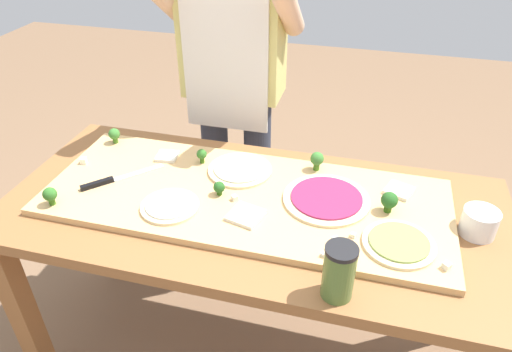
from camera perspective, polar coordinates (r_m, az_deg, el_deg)
name	(u,v)px	position (r m, az deg, el deg)	size (l,w,h in m)	color
prep_table	(253,231)	(1.59, -0.33, -6.75)	(1.63, 0.74, 0.78)	brown
cutting_board	(245,197)	(1.54, -1.37, -2.59)	(1.31, 0.52, 0.02)	tan
chefs_knife	(111,180)	(1.66, -17.21, -0.47)	(0.21, 0.22, 0.02)	#B7BABF
pizza_whole_beet_magenta	(326,199)	(1.52, 8.57, -2.76)	(0.28, 0.28, 0.02)	beige
pizza_whole_cheese_artichoke	(240,169)	(1.64, -1.96, 0.80)	(0.22, 0.22, 0.02)	beige
pizza_whole_pesto_green	(399,243)	(1.40, 17.01, -7.84)	(0.21, 0.21, 0.02)	beige
pizza_whole_white_garlic	(170,206)	(1.49, -10.46, -3.58)	(0.18, 0.18, 0.02)	beige
pizza_slice_near_right	(244,215)	(1.44, -1.48, -4.77)	(0.10, 0.10, 0.01)	silver
pizza_slice_near_left	(399,190)	(1.61, 17.02, -1.69)	(0.08, 0.08, 0.01)	silver
pizza_slice_far_left	(167,156)	(1.75, -10.77, 2.38)	(0.07, 0.07, 0.01)	silver
broccoli_floret_front_left	(202,155)	(1.69, -6.63, 2.58)	(0.04, 0.04, 0.05)	#366618
broccoli_floret_front_right	(389,201)	(1.49, 15.93, -2.92)	(0.05, 0.05, 0.07)	#2C5915
broccoli_floret_front_mid	(317,159)	(1.64, 7.44, 2.01)	(0.05, 0.05, 0.07)	#3F7220
broccoli_floret_center_left	(50,195)	(1.60, -23.80, -2.11)	(0.04, 0.04, 0.06)	#366618
broccoli_floret_back_left	(219,187)	(1.52, -4.47, -1.34)	(0.04, 0.04, 0.05)	#2C5915
broccoli_floret_back_mid	(114,135)	(1.88, -16.88, 4.86)	(0.04, 0.04, 0.06)	#3F7220
cheese_crumble_a	(323,255)	(1.32, 8.21, -9.45)	(0.01, 0.01, 0.01)	white
cheese_crumble_b	(84,161)	(1.79, -20.27, 1.75)	(0.02, 0.02, 0.02)	white
cheese_crumble_c	(235,198)	(1.50, -2.63, -2.67)	(0.02, 0.02, 0.02)	silver
cheese_crumble_d	(447,266)	(1.37, 22.20, -10.11)	(0.02, 0.02, 0.02)	silver
cheese_crumble_e	(335,240)	(1.36, 9.62, -7.70)	(0.02, 0.02, 0.02)	white
cheese_crumble_f	(353,235)	(1.39, 11.75, -7.07)	(0.01, 0.01, 0.01)	silver
flour_cup	(479,224)	(1.54, 25.50, -5.28)	(0.11, 0.11, 0.08)	white
sauce_jar	(339,272)	(1.21, 10.06, -11.43)	(0.08, 0.08, 0.16)	#517033
cook_center	(233,71)	(1.96, -2.81, 12.62)	(0.54, 0.39, 1.67)	#333847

